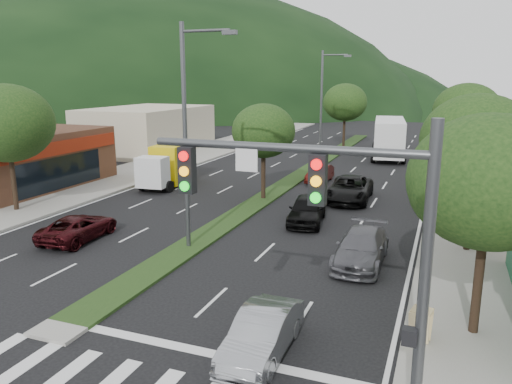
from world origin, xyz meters
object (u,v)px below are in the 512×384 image
at_px(streetlight_near, 189,127).
at_px(tree_r_b, 477,141).
at_px(suv_maroon, 79,227).
at_px(car_queue_d, 350,189).
at_px(tree_med_far, 345,102).
at_px(sedan_silver, 262,334).
at_px(car_queue_b, 361,248).
at_px(box_truck, 169,166).
at_px(tree_r_e, 464,108).
at_px(car_queue_a, 307,210).
at_px(a_frame_sign, 421,322).
at_px(tree_med_near, 263,131).
at_px(motorhome, 389,137).
at_px(tree_r_c, 470,130).
at_px(streetlight_mid, 324,102).
at_px(tree_r_a, 489,182).
at_px(traffic_signal, 348,231).
at_px(tree_r_d, 467,111).
at_px(tree_l_a, 7,123).
at_px(car_queue_c, 320,174).

bearing_deg(streetlight_near, tree_r_b, 18.73).
bearing_deg(suv_maroon, car_queue_d, -134.08).
xyz_separation_m(tree_med_far, sedan_silver, (6.34, -43.32, -4.35)).
height_order(car_queue_b, box_truck, box_truck).
relative_size(tree_r_e, car_queue_a, 1.53).
xyz_separation_m(streetlight_near, a_frame_sign, (10.30, -5.14, -4.85)).
bearing_deg(streetlight_near, tree_med_near, 91.18).
relative_size(suv_maroon, motorhome, 0.44).
distance_m(tree_r_c, a_frame_sign, 17.67).
relative_size(tree_med_near, motorhome, 0.60).
height_order(tree_med_near, streetlight_mid, streetlight_mid).
bearing_deg(tree_r_b, tree_r_a, -90.00).
distance_m(suv_maroon, car_queue_a, 11.71).
bearing_deg(traffic_signal, tree_r_d, 84.62).
xyz_separation_m(tree_med_far, tree_l_a, (-12.50, -34.00, 0.18)).
distance_m(traffic_signal, box_truck, 27.44).
relative_size(tree_r_e, streetlight_near, 0.67).
height_order(tree_r_d, car_queue_d, tree_r_d).
height_order(tree_r_e, tree_l_a, tree_l_a).
distance_m(tree_r_e, suv_maroon, 37.47).
bearing_deg(a_frame_sign, car_queue_a, 131.69).
bearing_deg(motorhome, suv_maroon, -116.56).
bearing_deg(a_frame_sign, tree_med_far, 115.58).
xyz_separation_m(tree_r_c, tree_l_a, (-24.50, -10.00, 0.43)).
bearing_deg(box_truck, tree_r_d, -158.13).
xyz_separation_m(tree_r_d, car_queue_a, (-7.98, -16.11, -4.43)).
height_order(tree_r_c, car_queue_a, tree_r_c).
distance_m(tree_med_near, suv_maroon, 12.75).
relative_size(car_queue_a, box_truck, 0.72).
height_order(tree_r_c, sedan_silver, tree_r_c).
bearing_deg(car_queue_d, car_queue_c, 119.96).
bearing_deg(suv_maroon, car_queue_c, -116.80).
relative_size(streetlight_near, streetlight_mid, 1.00).
xyz_separation_m(streetlight_mid, car_queue_b, (7.56, -24.11, -4.89)).
distance_m(traffic_signal, car_queue_a, 16.68).
xyz_separation_m(car_queue_a, box_truck, (-11.98, 5.86, 0.63)).
bearing_deg(box_truck, motorhome, -130.95).
xyz_separation_m(tree_med_near, streetlight_mid, (0.21, 15.00, 1.16)).
distance_m(tree_r_e, tree_med_far, 12.65).
bearing_deg(car_queue_c, streetlight_near, -95.30).
xyz_separation_m(sedan_silver, a_frame_sign, (4.16, 2.18, 0.07)).
bearing_deg(sedan_silver, car_queue_d, 92.78).
bearing_deg(tree_r_c, box_truck, -179.30).
distance_m(tree_r_b, tree_med_near, 13.43).
relative_size(traffic_signal, sedan_silver, 1.76).
height_order(tree_med_far, tree_l_a, tree_l_a).
height_order(tree_r_b, sedan_silver, tree_r_b).
xyz_separation_m(car_queue_b, car_queue_c, (-5.70, 15.82, -0.07)).
bearing_deg(tree_r_a, tree_r_b, 90.00).
relative_size(tree_r_a, tree_med_far, 0.96).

